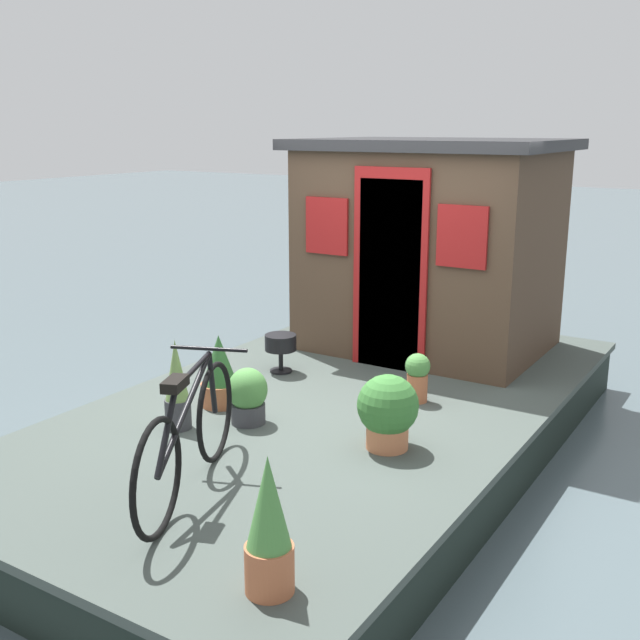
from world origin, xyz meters
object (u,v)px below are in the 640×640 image
potted_plant_thyme (417,376)px  potted_plant_lavender (388,410)px  charcoal_grill (281,345)px  potted_plant_fern (248,395)px  potted_plant_ivy (220,372)px  bicycle (189,435)px  potted_plant_mint (269,528)px  potted_plant_geranium (177,387)px  houseboat_cabin (430,245)px

potted_plant_thyme → potted_plant_lavender: potted_plant_lavender is taller
potted_plant_thyme → charcoal_grill: potted_plant_thyme is taller
potted_plant_fern → potted_plant_lavender: 1.09m
potted_plant_ivy → bicycle: bearing=-147.4°
bicycle → potted_plant_ivy: bearing=32.6°
potted_plant_mint → charcoal_grill: 3.32m
potted_plant_mint → charcoal_grill: size_ratio=2.01×
potted_plant_thyme → bicycle: bearing=167.5°
bicycle → potted_plant_mint: bicycle is taller
potted_plant_ivy → potted_plant_mint: size_ratio=0.83×
potted_plant_fern → potted_plant_thyme: bearing=-38.7°
potted_plant_thyme → potted_plant_geranium: 1.89m
potted_plant_thyme → charcoal_grill: 1.35m
potted_plant_thyme → potted_plant_fern: 1.38m
potted_plant_fern → potted_plant_ivy: potted_plant_ivy is taller
potted_plant_thyme → potted_plant_ivy: bearing=125.2°
charcoal_grill → bicycle: bearing=-158.3°
potted_plant_ivy → potted_plant_mint: bearing=-135.4°
bicycle → potted_plant_lavender: bearing=-29.8°
houseboat_cabin → potted_plant_mint: houseboat_cabin is taller
potted_plant_thyme → potted_plant_geranium: bearing=139.3°
potted_plant_fern → potted_plant_mint: (-1.63, -1.37, 0.12)m
bicycle → potted_plant_fern: bicycle is taller
potted_plant_geranium → houseboat_cabin: bearing=-12.2°
houseboat_cabin → potted_plant_mint: bearing=-165.3°
potted_plant_thyme → potted_plant_mint: 2.76m
potted_plant_ivy → charcoal_grill: bearing=4.5°
potted_plant_lavender → potted_plant_ivy: size_ratio=0.91×
potted_plant_thyme → potted_plant_geranium: potted_plant_geranium is taller
houseboat_cabin → potted_plant_lavender: 2.68m
houseboat_cabin → potted_plant_ivy: 2.61m
potted_plant_lavender → potted_plant_geranium: size_ratio=0.78×
potted_plant_lavender → potted_plant_mint: potted_plant_mint is taller
potted_plant_ivy → potted_plant_fern: bearing=-113.5°
potted_plant_lavender → potted_plant_ivy: (0.04, 1.49, -0.00)m
potted_plant_fern → potted_plant_lavender: size_ratio=0.81×
bicycle → potted_plant_fern: bearing=19.9°
potted_plant_lavender → charcoal_grill: (0.98, 1.57, -0.02)m
houseboat_cabin → potted_plant_fern: (-2.59, 0.27, -0.81)m
potted_plant_geranium → potted_plant_ivy: (0.53, 0.04, -0.05)m
bicycle → potted_plant_lavender: size_ratio=2.96×
potted_plant_fern → potted_plant_mint: size_ratio=0.61×
potted_plant_thyme → potted_plant_ivy: (-0.90, 1.28, 0.06)m
potted_plant_thyme → potted_plant_lavender: 0.97m
potted_plant_geranium → potted_plant_ivy: size_ratio=1.17×
potted_plant_fern → potted_plant_lavender: bearing=-82.6°
potted_plant_ivy → houseboat_cabin: bearing=-15.8°
potted_plant_thyme → potted_plant_mint: (-2.71, -0.51, 0.11)m
potted_plant_geranium → potted_plant_fern: bearing=-46.2°
bicycle → potted_plant_ivy: size_ratio=2.68×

